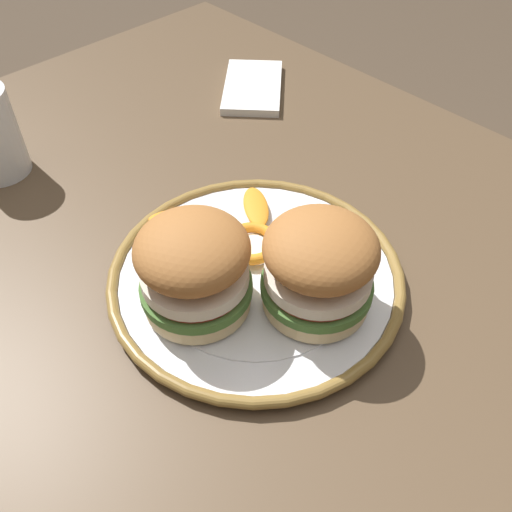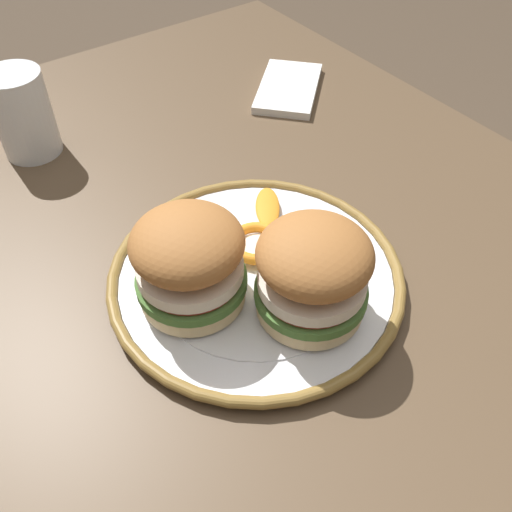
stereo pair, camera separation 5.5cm
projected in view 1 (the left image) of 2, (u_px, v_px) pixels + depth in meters
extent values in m
cube|color=brown|center=(284.00, 320.00, 0.58)|extent=(1.30, 0.89, 0.03)
cube|color=brown|center=(213.00, 175.00, 1.31)|extent=(0.06, 0.06, 0.67)
cylinder|color=white|center=(256.00, 278.00, 0.59)|extent=(0.29, 0.29, 0.01)
torus|color=olive|center=(256.00, 274.00, 0.59)|extent=(0.31, 0.31, 0.01)
cylinder|color=white|center=(256.00, 274.00, 0.59)|extent=(0.22, 0.22, 0.00)
cylinder|color=beige|center=(316.00, 295.00, 0.55)|extent=(0.11, 0.11, 0.02)
cylinder|color=#477033|center=(317.00, 285.00, 0.54)|extent=(0.11, 0.11, 0.01)
cylinder|color=#BC3828|center=(317.00, 280.00, 0.53)|extent=(0.10, 0.10, 0.01)
cylinder|color=silver|center=(318.00, 273.00, 0.53)|extent=(0.10, 0.10, 0.01)
ellipsoid|color=#A36633|center=(321.00, 248.00, 0.50)|extent=(0.15, 0.15, 0.05)
cylinder|color=beige|center=(197.00, 296.00, 0.55)|extent=(0.11, 0.11, 0.02)
cylinder|color=#477033|center=(196.00, 286.00, 0.54)|extent=(0.11, 0.11, 0.01)
cylinder|color=#BC3828|center=(196.00, 281.00, 0.53)|extent=(0.10, 0.10, 0.01)
cylinder|color=silver|center=(195.00, 274.00, 0.53)|extent=(0.10, 0.10, 0.01)
ellipsoid|color=#A36633|center=(192.00, 249.00, 0.50)|extent=(0.15, 0.15, 0.05)
torus|color=orange|center=(252.00, 243.00, 0.60)|extent=(0.08, 0.08, 0.01)
cylinder|color=#F4E5C6|center=(252.00, 246.00, 0.61)|extent=(0.03, 0.03, 0.00)
ellipsoid|color=orange|center=(256.00, 206.00, 0.65)|extent=(0.07, 0.06, 0.01)
ellipsoid|color=orange|center=(179.00, 217.00, 0.64)|extent=(0.06, 0.07, 0.01)
cube|color=white|center=(253.00, 87.00, 0.87)|extent=(0.17, 0.17, 0.01)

